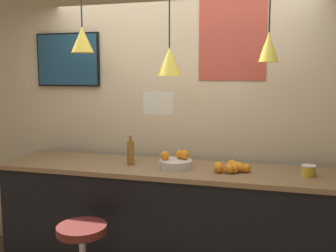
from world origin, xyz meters
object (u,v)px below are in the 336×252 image
fruit_bowl (176,162)px  mounted_tv (68,60)px  spread_jar (308,171)px  juice_bottle (131,152)px

fruit_bowl → mounted_tv: 1.56m
spread_jar → mounted_tv: 2.48m
mounted_tv → fruit_bowl: bearing=-18.6°
mounted_tv → spread_jar: bearing=-10.4°
fruit_bowl → spread_jar: fruit_bowl is taller
fruit_bowl → juice_bottle: juice_bottle is taller
juice_bottle → mounted_tv: size_ratio=0.38×
juice_bottle → spread_jar: juice_bottle is taller
spread_jar → mounted_tv: size_ratio=0.16×
juice_bottle → fruit_bowl: bearing=0.9°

